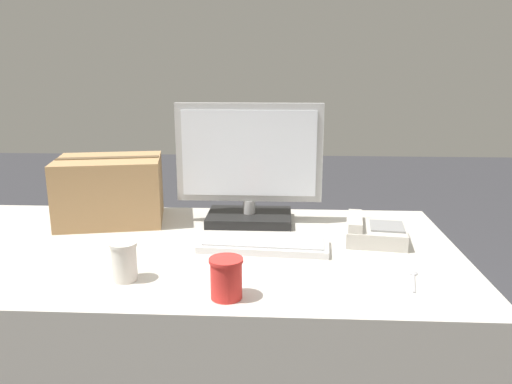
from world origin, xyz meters
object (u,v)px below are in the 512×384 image
Objects in this scene: desk_phone at (374,232)px; paper_cup_right at (226,278)px; keyboard at (264,245)px; spoon at (413,278)px; paper_cup_left at (124,261)px; monitor at (249,171)px; cardboard_box at (110,190)px.

desk_phone is 2.06× the size of paper_cup_right.
spoon is at bearing -22.03° from keyboard.
monitor is at bearing 60.53° from paper_cup_left.
keyboard is at bearing 76.80° from spoon.
paper_cup_left is at bearing -67.98° from cardboard_box.
paper_cup_left is 0.79m from spoon.
cardboard_box is at bearing 177.02° from desk_phone.
cardboard_box is at bearing 77.81° from spoon.
monitor is 0.63m from paper_cup_left.
monitor is at bearing 1.47° from cardboard_box.
desk_phone is 0.96m from cardboard_box.
paper_cup_right is 0.79m from cardboard_box.
paper_cup_right is at bearing -91.52° from monitor.
spoon is 1.11m from cardboard_box.
paper_cup_left reaches higher than spoon.
spoon is at bearing -45.17° from monitor.
paper_cup_right is 0.71× the size of spoon.
keyboard is at bearing -158.42° from desk_phone.
paper_cup_right reaches higher than desk_phone.
desk_phone is at bearing 18.31° from keyboard.
monitor is 0.34m from keyboard.
keyboard is 0.36m from paper_cup_right.
monitor reaches higher than desk_phone.
spoon is (0.42, -0.21, -0.01)m from keyboard.
cardboard_box is at bearing 128.97° from paper_cup_right.
spoon is (0.06, -0.30, -0.03)m from desk_phone.
paper_cup_left is 1.03× the size of paper_cup_right.
paper_cup_left is 0.73× the size of spoon.
keyboard is at bearing 35.13° from paper_cup_left.
paper_cup_right is at bearing -17.90° from paper_cup_left.
spoon is (0.48, -0.48, -0.19)m from monitor.
monitor is 2.45× the size of desk_phone.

